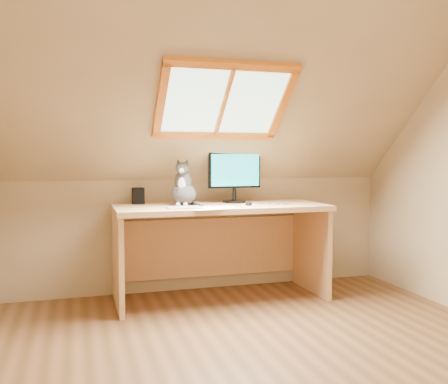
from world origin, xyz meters
name	(u,v)px	position (x,y,z in m)	size (l,w,h in m)	color
ground	(275,363)	(0.00, 0.00, 0.00)	(3.50, 3.50, 0.00)	brown
room_shell	(283,115)	(0.00, -0.09, 1.43)	(3.52, 3.52, 2.41)	tan
desk	(218,231)	(0.07, 1.45, 0.57)	(1.76, 0.77, 0.80)	tan
monitor	(235,174)	(0.24, 1.52, 1.06)	(0.48, 0.20, 0.44)	black
cat	(183,188)	(-0.24, 1.42, 0.94)	(0.28, 0.31, 0.39)	#423D3A
desk_speaker	(138,196)	(-0.58, 1.63, 0.87)	(0.10, 0.10, 0.14)	black
graphics_tablet	(184,208)	(-0.29, 1.16, 0.81)	(0.26, 0.19, 0.01)	#B2B2B7
mouse	(249,204)	(0.26, 1.20, 0.82)	(0.06, 0.11, 0.03)	black
papers	(220,208)	(-0.01, 1.12, 0.80)	(0.33, 0.27, 0.00)	white
cables	(264,204)	(0.42, 1.26, 0.81)	(0.51, 0.26, 0.01)	silver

